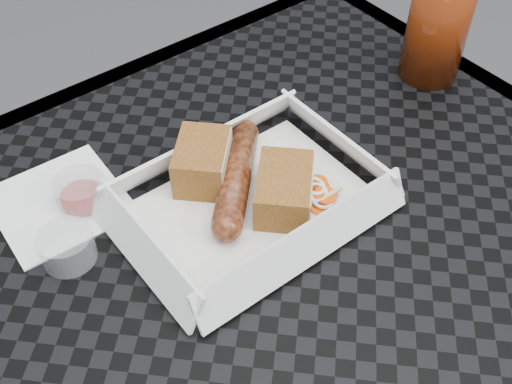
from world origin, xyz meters
TOP-DOWN VIEW (x-y plane):
  - patio_table at (0.00, 0.00)m, footprint 0.80×0.80m
  - food_tray at (0.03, 0.11)m, footprint 0.22×0.15m
  - bratwurst at (0.04, 0.14)m, footprint 0.12×0.12m
  - bread_near at (0.02, 0.17)m, footprint 0.08×0.08m
  - bread_far at (0.06, 0.10)m, footprint 0.09×0.09m
  - veg_garnish at (0.09, 0.08)m, footprint 0.03×0.03m
  - napkin at (-0.11, 0.23)m, footprint 0.12×0.12m
  - condiment_cup_sauce at (-0.09, 0.22)m, footprint 0.05×0.05m
  - condiment_cup_empty at (-0.13, 0.17)m, footprint 0.05×0.05m
  - drink_glass at (0.34, 0.16)m, footprint 0.07×0.07m

SIDE VIEW (x-z plane):
  - patio_table at x=0.00m, z-range 0.30..1.04m
  - napkin at x=-0.11m, z-range 0.74..0.75m
  - food_tray at x=0.03m, z-range 0.74..0.75m
  - veg_garnish at x=0.09m, z-range 0.75..0.75m
  - condiment_cup_sauce at x=-0.09m, z-range 0.74..0.78m
  - condiment_cup_empty at x=-0.13m, z-range 0.74..0.78m
  - bratwurst at x=0.04m, z-range 0.75..0.78m
  - bread_far at x=0.06m, z-range 0.75..0.79m
  - bread_near at x=0.02m, z-range 0.75..0.79m
  - drink_glass at x=0.34m, z-range 0.74..0.88m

